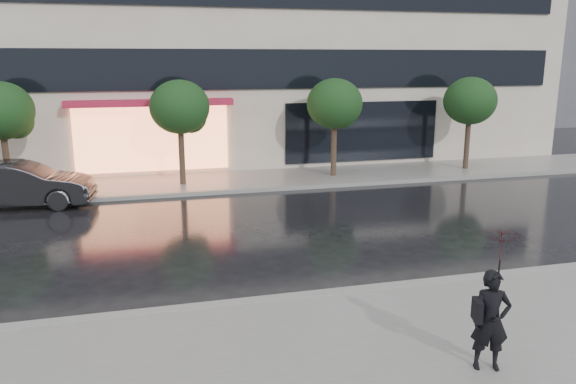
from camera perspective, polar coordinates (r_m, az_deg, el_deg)
name	(u,v)px	position (r m, az deg, el deg)	size (l,w,h in m)	color
ground	(353,275)	(12.78, 6.64, -8.40)	(120.00, 120.00, 0.00)	black
sidewalk_near	(423,342)	(10.08, 13.55, -14.58)	(60.00, 4.50, 0.12)	slate
sidewalk_far	(259,180)	(22.22, -2.92, 1.27)	(60.00, 3.50, 0.12)	slate
curb_near	(371,290)	(11.90, 8.41, -9.79)	(60.00, 0.25, 0.14)	gray
curb_far	(269,189)	(20.55, -1.92, 0.30)	(60.00, 0.25, 0.14)	gray
bg_building_right	(540,15)	(49.57, 24.20, 16.07)	(12.00, 12.00, 16.00)	#4C4C54
tree_far_west	(3,113)	(21.62, -26.97, 7.18)	(2.20, 2.20, 3.99)	#33261C
tree_mid_west	(181,109)	(21.18, -10.78, 8.29)	(2.20, 2.20, 3.99)	#33261C
tree_mid_east	(336,106)	(22.41, 4.88, 8.74)	(2.20, 2.20, 3.99)	#33261C
tree_far_east	(471,103)	(25.05, 18.08, 8.63)	(2.20, 2.20, 3.99)	#33261C
parked_car	(21,185)	(20.11, -25.50, 0.65)	(1.57, 4.49, 1.48)	black
pedestrian_with_umbrella	(497,279)	(8.89, 20.45, -8.30)	(1.10, 1.11, 2.21)	black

